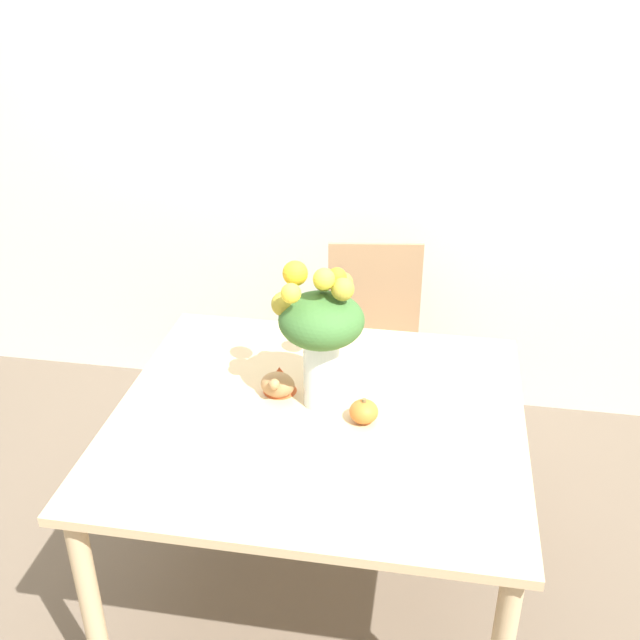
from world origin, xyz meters
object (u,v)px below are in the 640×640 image
at_px(turkey_figurine, 279,381).
at_px(dining_chair_near_window, 374,351).
at_px(pumpkin, 364,411).
at_px(flower_vase, 319,328).

distance_m(turkey_figurine, dining_chair_near_window, 0.90).
distance_m(pumpkin, turkey_figurine, 0.30).
bearing_deg(flower_vase, dining_chair_near_window, 83.47).
relative_size(flower_vase, pumpkin, 5.36).
distance_m(pumpkin, dining_chair_near_window, 0.97).
height_order(flower_vase, dining_chair_near_window, flower_vase).
height_order(flower_vase, turkey_figurine, flower_vase).
xyz_separation_m(flower_vase, dining_chair_near_window, (0.10, 0.83, -0.56)).
distance_m(flower_vase, pumpkin, 0.28).
xyz_separation_m(flower_vase, pumpkin, (0.15, -0.08, -0.23)).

